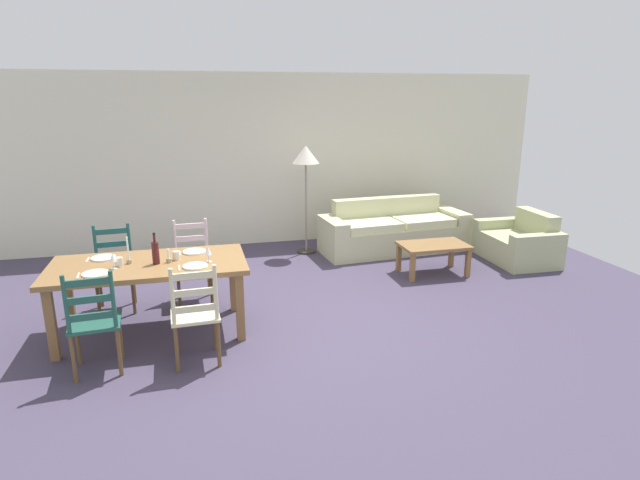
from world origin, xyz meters
TOP-DOWN VIEW (x-y plane):
  - ground_plane at (0.00, 0.00)m, footprint 9.60×9.60m
  - wall_far at (0.00, 3.30)m, footprint 9.60×0.16m
  - dining_table at (-1.49, 0.12)m, footprint 1.90×0.96m
  - dining_chair_near_left at (-1.91, -0.60)m, footprint 0.45×0.43m
  - dining_chair_near_right at (-1.07, -0.65)m, footprint 0.43×0.42m
  - dining_chair_far_left at (-1.92, 0.88)m, footprint 0.45×0.43m
  - dining_chair_far_right at (-1.07, 0.91)m, footprint 0.44×0.42m
  - dinner_plate_near_left at (-1.94, -0.13)m, footprint 0.24×0.24m
  - fork_near_left at (-2.09, -0.13)m, footprint 0.03×0.17m
  - dinner_plate_near_right at (-1.04, -0.13)m, footprint 0.24×0.24m
  - fork_near_right at (-1.19, -0.13)m, footprint 0.02×0.17m
  - dinner_plate_far_left at (-1.94, 0.37)m, footprint 0.24×0.24m
  - fork_far_left at (-2.09, 0.37)m, footprint 0.02×0.17m
  - dinner_plate_far_right at (-1.04, 0.37)m, footprint 0.24×0.24m
  - fork_far_right at (-1.19, 0.37)m, footprint 0.02×0.17m
  - wine_bottle at (-1.41, 0.07)m, footprint 0.07×0.07m
  - wine_glass_near_left at (-1.80, 0.00)m, footprint 0.06×0.06m
  - wine_glass_near_right at (-0.91, -0.00)m, footprint 0.06×0.06m
  - coffee_cup_primary at (-1.22, 0.15)m, footprint 0.07×0.07m
  - coffee_cup_secondary at (-1.75, 0.07)m, footprint 0.07×0.07m
  - candle_tall at (-1.67, 0.14)m, footprint 0.05×0.05m
  - candle_short at (-1.29, 0.08)m, footprint 0.05×0.05m
  - couch at (1.99, 2.32)m, footprint 2.34×0.99m
  - coffee_table at (2.10, 1.10)m, footprint 0.90×0.56m
  - armchair_upholstered at (3.62, 1.35)m, footprint 0.82×1.18m
  - standing_lamp at (0.65, 2.50)m, footprint 0.40×0.40m

SIDE VIEW (x-z plane):
  - ground_plane at x=0.00m, z-range -0.02..0.00m
  - armchair_upholstered at x=3.62m, z-range -0.11..0.61m
  - couch at x=1.99m, z-range -0.11..0.69m
  - coffee_table at x=2.10m, z-range 0.15..0.57m
  - dining_chair_near_left at x=-1.91m, z-range 0.00..0.96m
  - dining_chair_near_right at x=-1.07m, z-range 0.00..0.96m
  - dining_chair_far_left at x=-1.92m, z-range 0.00..0.96m
  - dining_chair_far_right at x=-1.07m, z-range 0.00..0.96m
  - dining_table at x=-1.49m, z-range 0.29..1.04m
  - fork_near_left at x=-2.09m, z-range 0.75..0.76m
  - fork_near_right at x=-1.19m, z-range 0.75..0.76m
  - fork_far_left at x=-2.09m, z-range 0.75..0.76m
  - fork_far_right at x=-1.19m, z-range 0.75..0.76m
  - dinner_plate_near_left at x=-1.94m, z-range 0.75..0.77m
  - dinner_plate_near_right at x=-1.04m, z-range 0.75..0.77m
  - dinner_plate_far_left at x=-1.94m, z-range 0.75..0.77m
  - dinner_plate_far_right at x=-1.04m, z-range 0.75..0.77m
  - candle_short at x=-1.29m, z-range 0.72..0.86m
  - coffee_cup_primary at x=-1.22m, z-range 0.75..0.84m
  - coffee_cup_secondary at x=-1.75m, z-range 0.75..0.84m
  - candle_tall at x=-1.67m, z-range 0.69..0.96m
  - wine_glass_near_left at x=-1.80m, z-range 0.78..0.94m
  - wine_glass_near_right at x=-0.91m, z-range 0.78..0.94m
  - wine_bottle at x=-1.41m, z-range 0.71..1.03m
  - wall_far at x=0.00m, z-range 0.00..2.70m
  - standing_lamp at x=0.65m, z-range 0.59..2.23m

